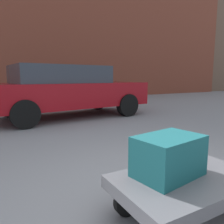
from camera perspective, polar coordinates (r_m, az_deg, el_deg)
ground_plane at (r=2.07m, az=17.95°, el=-24.04°), size 60.00×60.00×0.00m
building_facade_brick at (r=12.97m, az=-14.49°, el=23.48°), size 24.00×1.20×8.88m
building_facade_side at (r=19.84m, az=22.97°, el=16.55°), size 12.00×1.00×8.00m
luggage_cart at (r=1.94m, az=18.34°, el=-17.43°), size 1.14×0.70×0.34m
duffel_bag_teal_front_left at (r=1.83m, az=14.25°, el=-10.84°), size 0.58×0.44×0.32m
parked_car at (r=6.37m, az=-11.43°, el=5.53°), size 4.45×2.24×1.42m
bicycle_leaning at (r=11.96m, az=-0.82°, el=5.32°), size 1.76×0.11×0.96m
bollard_kerb_near at (r=9.94m, az=-7.36°, el=4.38°), size 0.26×0.26×0.70m
bollard_kerb_mid at (r=10.55m, az=-0.03°, el=4.71°), size 0.26×0.26×0.70m
bollard_kerb_far at (r=11.40m, az=6.93°, el=4.96°), size 0.26×0.26×0.70m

